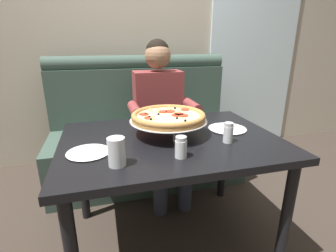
{
  "coord_description": "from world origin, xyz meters",
  "views": [
    {
      "loc": [
        -0.37,
        -1.31,
        1.25
      ],
      "look_at": [
        -0.0,
        0.06,
        0.78
      ],
      "focal_mm": 26.95,
      "sensor_mm": 36.0,
      "label": 1
    }
  ],
  "objects_px": {
    "dining_table": "(171,151)",
    "shaker_pepper_flakes": "(181,149)",
    "diner_main": "(161,111)",
    "patio_chair": "(226,94)",
    "plate_near_right": "(227,128)",
    "drinking_glass": "(117,153)",
    "pizza": "(169,117)",
    "booth_bench": "(145,136)",
    "shaker_oregano": "(228,134)",
    "plate_near_left": "(88,151)"
  },
  "relations": [
    {
      "from": "diner_main",
      "to": "patio_chair",
      "type": "relative_size",
      "value": 1.48
    },
    {
      "from": "pizza",
      "to": "dining_table",
      "type": "bearing_deg",
      "value": -93.7
    },
    {
      "from": "pizza",
      "to": "plate_near_right",
      "type": "distance_m",
      "value": 0.4
    },
    {
      "from": "dining_table",
      "to": "plate_near_left",
      "type": "bearing_deg",
      "value": -168.0
    },
    {
      "from": "diner_main",
      "to": "shaker_oregano",
      "type": "height_order",
      "value": "diner_main"
    },
    {
      "from": "booth_bench",
      "to": "diner_main",
      "type": "distance_m",
      "value": 0.42
    },
    {
      "from": "diner_main",
      "to": "patio_chair",
      "type": "height_order",
      "value": "diner_main"
    },
    {
      "from": "plate_near_left",
      "to": "drinking_glass",
      "type": "height_order",
      "value": "drinking_glass"
    },
    {
      "from": "drinking_glass",
      "to": "patio_chair",
      "type": "height_order",
      "value": "patio_chair"
    },
    {
      "from": "shaker_oregano",
      "to": "drinking_glass",
      "type": "height_order",
      "value": "drinking_glass"
    },
    {
      "from": "shaker_pepper_flakes",
      "to": "patio_chair",
      "type": "height_order",
      "value": "patio_chair"
    },
    {
      "from": "shaker_oregano",
      "to": "plate_near_left",
      "type": "xyz_separation_m",
      "value": [
        -0.74,
        0.05,
        -0.04
      ]
    },
    {
      "from": "dining_table",
      "to": "pizza",
      "type": "xyz_separation_m",
      "value": [
        0.0,
        0.06,
        0.2
      ]
    },
    {
      "from": "pizza",
      "to": "shaker_oregano",
      "type": "bearing_deg",
      "value": -35.63
    },
    {
      "from": "shaker_oregano",
      "to": "plate_near_left",
      "type": "height_order",
      "value": "shaker_oregano"
    },
    {
      "from": "plate_near_left",
      "to": "drinking_glass",
      "type": "distance_m",
      "value": 0.22
    },
    {
      "from": "dining_table",
      "to": "diner_main",
      "type": "height_order",
      "value": "diner_main"
    },
    {
      "from": "dining_table",
      "to": "plate_near_right",
      "type": "bearing_deg",
      "value": 7.53
    },
    {
      "from": "diner_main",
      "to": "drinking_glass",
      "type": "xyz_separation_m",
      "value": [
        -0.42,
        -0.92,
        0.07
      ]
    },
    {
      "from": "shaker_pepper_flakes",
      "to": "drinking_glass",
      "type": "xyz_separation_m",
      "value": [
        -0.3,
        -0.01,
        0.01
      ]
    },
    {
      "from": "patio_chair",
      "to": "drinking_glass",
      "type": "bearing_deg",
      "value": -127.45
    },
    {
      "from": "booth_bench",
      "to": "dining_table",
      "type": "xyz_separation_m",
      "value": [
        0.0,
        -0.92,
        0.24
      ]
    },
    {
      "from": "pizza",
      "to": "patio_chair",
      "type": "xyz_separation_m",
      "value": [
        1.41,
        1.95,
        -0.31
      ]
    },
    {
      "from": "booth_bench",
      "to": "pizza",
      "type": "bearing_deg",
      "value": -89.76
    },
    {
      "from": "booth_bench",
      "to": "shaker_pepper_flakes",
      "type": "relative_size",
      "value": 16.11
    },
    {
      "from": "drinking_glass",
      "to": "shaker_oregano",
      "type": "bearing_deg",
      "value": 11.16
    },
    {
      "from": "drinking_glass",
      "to": "plate_near_right",
      "type": "bearing_deg",
      "value": 24.04
    },
    {
      "from": "shaker_pepper_flakes",
      "to": "plate_near_right",
      "type": "bearing_deg",
      "value": 37.21
    },
    {
      "from": "plate_near_right",
      "to": "patio_chair",
      "type": "relative_size",
      "value": 0.28
    },
    {
      "from": "dining_table",
      "to": "shaker_pepper_flakes",
      "type": "xyz_separation_m",
      "value": [
        -0.02,
        -0.26,
        0.13
      ]
    },
    {
      "from": "diner_main",
      "to": "shaker_pepper_flakes",
      "type": "height_order",
      "value": "diner_main"
    },
    {
      "from": "diner_main",
      "to": "shaker_pepper_flakes",
      "type": "distance_m",
      "value": 0.92
    },
    {
      "from": "pizza",
      "to": "drinking_glass",
      "type": "bearing_deg",
      "value": -135.52
    },
    {
      "from": "booth_bench",
      "to": "shaker_oregano",
      "type": "bearing_deg",
      "value": -74.93
    },
    {
      "from": "booth_bench",
      "to": "drinking_glass",
      "type": "bearing_deg",
      "value": -105.38
    },
    {
      "from": "diner_main",
      "to": "plate_near_right",
      "type": "height_order",
      "value": "diner_main"
    },
    {
      "from": "pizza",
      "to": "drinking_glass",
      "type": "height_order",
      "value": "pizza"
    },
    {
      "from": "shaker_oregano",
      "to": "plate_near_left",
      "type": "relative_size",
      "value": 0.52
    },
    {
      "from": "diner_main",
      "to": "plate_near_left",
      "type": "distance_m",
      "value": 0.93
    },
    {
      "from": "plate_near_left",
      "to": "drinking_glass",
      "type": "bearing_deg",
      "value": -52.49
    },
    {
      "from": "booth_bench",
      "to": "pizza",
      "type": "distance_m",
      "value": 0.96
    },
    {
      "from": "pizza",
      "to": "shaker_pepper_flakes",
      "type": "xyz_separation_m",
      "value": [
        -0.03,
        -0.32,
        -0.07
      ]
    },
    {
      "from": "booth_bench",
      "to": "plate_near_left",
      "type": "bearing_deg",
      "value": -114.24
    },
    {
      "from": "pizza",
      "to": "shaker_pepper_flakes",
      "type": "bearing_deg",
      "value": -94.91
    },
    {
      "from": "booth_bench",
      "to": "plate_near_right",
      "type": "distance_m",
      "value": 1.0
    },
    {
      "from": "pizza",
      "to": "patio_chair",
      "type": "relative_size",
      "value": 0.53
    },
    {
      "from": "booth_bench",
      "to": "plate_near_right",
      "type": "xyz_separation_m",
      "value": [
        0.39,
        -0.86,
        0.33
      ]
    },
    {
      "from": "shaker_oregano",
      "to": "patio_chair",
      "type": "distance_m",
      "value": 2.44
    },
    {
      "from": "pizza",
      "to": "plate_near_left",
      "type": "xyz_separation_m",
      "value": [
        -0.46,
        -0.15,
        -0.1
      ]
    },
    {
      "from": "shaker_oregano",
      "to": "plate_near_right",
      "type": "distance_m",
      "value": 0.23
    }
  ]
}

